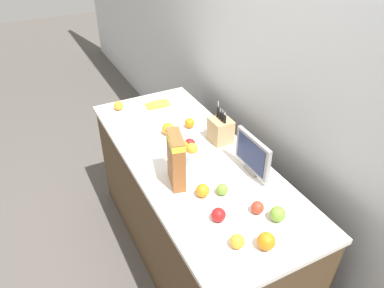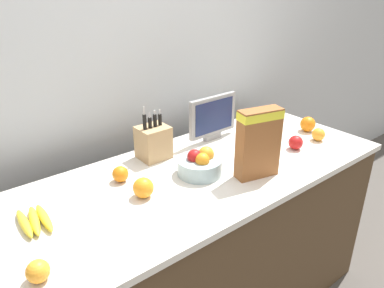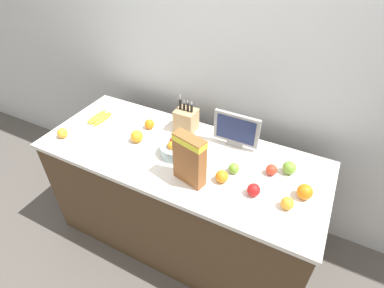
{
  "view_description": "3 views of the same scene",
  "coord_description": "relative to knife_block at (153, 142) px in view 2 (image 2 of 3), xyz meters",
  "views": [
    {
      "loc": [
        1.67,
        -0.86,
        2.26
      ],
      "look_at": [
        -0.07,
        0.03,
        0.93
      ],
      "focal_mm": 35.0,
      "sensor_mm": 36.0,
      "label": 1
    },
    {
      "loc": [
        -0.98,
        -1.15,
        1.71
      ],
      "look_at": [
        -0.02,
        0.04,
        1.01
      ],
      "focal_mm": 35.0,
      "sensor_mm": 36.0,
      "label": 2
    },
    {
      "loc": [
        0.75,
        -1.28,
        2.13
      ],
      "look_at": [
        0.06,
        0.05,
        0.94
      ],
      "focal_mm": 28.0,
      "sensor_mm": 36.0,
      "label": 3
    }
  ],
  "objects": [
    {
      "name": "knife_block",
      "position": [
        0.0,
        0.0,
        0.0
      ],
      "size": [
        0.14,
        0.13,
        0.27
      ],
      "color": "tan",
      "rests_on": "counter"
    },
    {
      "name": "orange_front_left",
      "position": [
        -0.23,
        -0.27,
        -0.04
      ],
      "size": [
        0.08,
        0.08,
        0.08
      ],
      "primitive_type": "sphere",
      "color": "orange",
      "rests_on": "counter"
    },
    {
      "name": "orange_back_center",
      "position": [
        -0.24,
        -0.1,
        -0.05
      ],
      "size": [
        0.07,
        0.07,
        0.07
      ],
      "primitive_type": "sphere",
      "color": "orange",
      "rests_on": "counter"
    },
    {
      "name": "orange_near_bowl",
      "position": [
        0.81,
        -0.39,
        -0.05
      ],
      "size": [
        0.07,
        0.07,
        0.07
      ],
      "primitive_type": "sphere",
      "color": "orange",
      "rests_on": "counter"
    },
    {
      "name": "orange_by_cereal",
      "position": [
        0.42,
        -0.36,
        -0.05
      ],
      "size": [
        0.08,
        0.08,
        0.08
      ],
      "primitive_type": "sphere",
      "color": "orange",
      "rests_on": "counter"
    },
    {
      "name": "cereal_box",
      "position": [
        0.26,
        -0.44,
        0.09
      ],
      "size": [
        0.2,
        0.12,
        0.31
      ],
      "rotation": [
        0.0,
        0.0,
        -0.25
      ],
      "color": "brown",
      "rests_on": "counter"
    },
    {
      "name": "fruit_bowl",
      "position": [
        0.07,
        -0.27,
        -0.04
      ],
      "size": [
        0.2,
        0.2,
        0.12
      ],
      "color": "#99B2B7",
      "rests_on": "counter"
    },
    {
      "name": "counter",
      "position": [
        0.09,
        -0.25,
        -0.52
      ],
      "size": [
        1.88,
        0.76,
        0.88
      ],
      "color": "#4C3823",
      "rests_on": "ground_plane"
    },
    {
      "name": "small_monitor",
      "position": [
        0.37,
        -0.01,
        0.05
      ],
      "size": [
        0.3,
        0.03,
        0.24
      ],
      "color": "gray",
      "rests_on": "counter"
    },
    {
      "name": "wall_back",
      "position": [
        0.09,
        0.34,
        0.34
      ],
      "size": [
        9.0,
        0.06,
        2.6
      ],
      "color": "silver",
      "rests_on": "ground_plane"
    },
    {
      "name": "banana_bunch",
      "position": [
        -0.64,
        -0.18,
        -0.07
      ],
      "size": [
        0.11,
        0.21,
        0.03
      ],
      "rotation": [
        0.0,
        0.0,
        1.41
      ],
      "color": "yellow",
      "rests_on": "counter"
    },
    {
      "name": "apple_rear",
      "position": [
        0.66,
        -0.17,
        -0.05
      ],
      "size": [
        0.07,
        0.07,
        0.07
      ],
      "primitive_type": "sphere",
      "color": "red",
      "rests_on": "counter"
    },
    {
      "name": "apple_middle",
      "position": [
        0.62,
        -0.38,
        -0.05
      ],
      "size": [
        0.07,
        0.07,
        0.07
      ],
      "primitive_type": "sphere",
      "color": "red",
      "rests_on": "counter"
    },
    {
      "name": "orange_mid_right",
      "position": [
        0.87,
        -0.27,
        -0.04
      ],
      "size": [
        0.09,
        0.09,
        0.09
      ],
      "primitive_type": "sphere",
      "color": "orange",
      "rests_on": "counter"
    },
    {
      "name": "apple_front",
      "position": [
        0.75,
        -0.11,
        -0.04
      ],
      "size": [
        0.08,
        0.08,
        0.08
      ],
      "primitive_type": "sphere",
      "color": "#6B9E33",
      "rests_on": "counter"
    },
    {
      "name": "apple_rightmost",
      "position": [
        0.46,
        -0.26,
        -0.05
      ],
      "size": [
        0.07,
        0.07,
        0.07
      ],
      "primitive_type": "sphere",
      "color": "#6B9E33",
      "rests_on": "counter"
    },
    {
      "name": "orange_front_right",
      "position": [
        -0.72,
        -0.47,
        -0.05
      ],
      "size": [
        0.07,
        0.07,
        0.07
      ],
      "primitive_type": "sphere",
      "color": "orange",
      "rests_on": "counter"
    }
  ]
}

